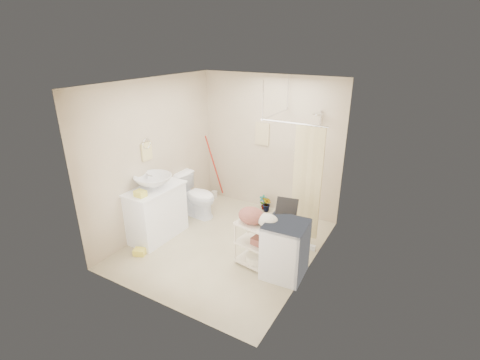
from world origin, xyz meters
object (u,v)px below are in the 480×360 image
(vanity, at_px, (156,212))
(washing_machine, at_px, (285,249))
(toilet, at_px, (196,195))
(laundry_rack, at_px, (257,241))

(vanity, xyz_separation_m, washing_machine, (2.30, 0.11, -0.04))
(toilet, relative_size, washing_machine, 1.00)
(toilet, bearing_deg, vanity, 177.23)
(toilet, height_order, washing_machine, toilet)
(vanity, height_order, toilet, vanity)
(toilet, xyz_separation_m, washing_machine, (2.18, -0.85, -0.00))
(toilet, distance_m, washing_machine, 2.34)
(toilet, height_order, laundry_rack, laundry_rack)
(vanity, distance_m, toilet, 0.97)
(laundry_rack, bearing_deg, vanity, -168.35)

